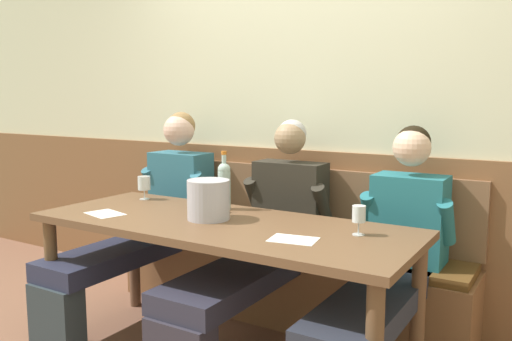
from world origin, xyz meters
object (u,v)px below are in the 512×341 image
at_px(person_right_seat, 149,214).
at_px(ice_bucket, 208,200).
at_px(wine_glass_center_front, 195,188).
at_px(wine_glass_center_rear, 359,216).
at_px(wall_bench, 284,273).
at_px(dining_table, 220,238).
at_px(wine_glass_by_bottle, 144,184).
at_px(person_left_seat, 390,256).
at_px(person_center_left_seat, 260,240).
at_px(wine_bottle_amber_mid, 224,184).
at_px(wine_glass_mid_left, 205,195).

relative_size(person_right_seat, ice_bucket, 5.84).
xyz_separation_m(wine_glass_center_front, wine_glass_center_rear, (1.03, -0.11, -0.02)).
relative_size(wall_bench, dining_table, 1.15).
distance_m(dining_table, person_right_seat, 0.89).
bearing_deg(person_right_seat, wine_glass_center_rear, -8.98).
bearing_deg(wine_glass_center_rear, wine_glass_by_bottle, 174.96).
distance_m(dining_table, wine_glass_by_bottle, 0.80).
bearing_deg(ice_bucket, wine_glass_by_bottle, 161.02).
distance_m(dining_table, person_left_seat, 0.85).
xyz_separation_m(person_right_seat, person_left_seat, (1.60, -0.01, -0.02)).
relative_size(person_left_seat, ice_bucket, 5.70).
height_order(person_center_left_seat, person_left_seat, person_center_left_seat).
distance_m(person_center_left_seat, person_left_seat, 0.73).
relative_size(person_right_seat, wine_bottle_amber_mid, 3.88).
bearing_deg(wine_glass_center_front, person_center_left_seat, 14.19).
relative_size(dining_table, person_center_left_seat, 1.60).
distance_m(person_right_seat, wine_glass_center_front, 0.56).
xyz_separation_m(ice_bucket, wine_glass_center_rear, (0.78, 0.10, -0.01)).
relative_size(wall_bench, wine_glass_mid_left, 15.59).
bearing_deg(wine_glass_mid_left, wall_bench, 70.77).
bearing_deg(wine_glass_mid_left, wine_glass_center_front, 148.75).
height_order(person_left_seat, wine_glass_by_bottle, person_left_seat).
distance_m(wall_bench, person_left_seat, 0.92).
distance_m(wall_bench, person_right_seat, 0.95).
bearing_deg(wine_glass_by_bottle, dining_table, -17.64).
distance_m(person_left_seat, wine_glass_center_front, 1.15).
xyz_separation_m(wall_bench, wine_glass_by_bottle, (-0.75, -0.46, 0.58)).
relative_size(wine_glass_mid_left, wine_glass_by_bottle, 1.02).
xyz_separation_m(wine_bottle_amber_mid, wine_glass_center_rear, (0.85, -0.15, -0.05)).
distance_m(person_center_left_seat, wine_bottle_amber_mid, 0.37).
relative_size(ice_bucket, wine_glass_center_rear, 1.60).
distance_m(ice_bucket, wine_glass_center_rear, 0.79).
distance_m(wall_bench, person_center_left_seat, 0.50).
bearing_deg(dining_table, wine_glass_center_rear, 8.90).
distance_m(wine_glass_mid_left, wine_glass_by_bottle, 0.56).
height_order(person_left_seat, wine_glass_center_front, person_left_seat).
bearing_deg(wine_bottle_amber_mid, person_left_seat, 5.23).
distance_m(wall_bench, wine_glass_center_rear, 1.07).
distance_m(person_right_seat, person_center_left_seat, 0.87).
height_order(wine_bottle_amber_mid, wine_glass_center_rear, wine_bottle_amber_mid).
bearing_deg(ice_bucket, wine_bottle_amber_mid, 106.22).
height_order(dining_table, wine_glass_by_bottle, wine_glass_by_bottle).
xyz_separation_m(wine_glass_by_bottle, wine_glass_center_rear, (1.44, -0.13, -0.01)).
relative_size(dining_table, person_right_seat, 1.56).
bearing_deg(wine_glass_center_rear, dining_table, -171.10).
bearing_deg(dining_table, wine_glass_mid_left, 145.56).
distance_m(wine_bottle_amber_mid, wine_glass_mid_left, 0.14).
xyz_separation_m(wine_glass_mid_left, wine_glass_center_front, (-0.14, 0.08, 0.02)).
distance_m(wall_bench, wine_glass_mid_left, 0.82).
xyz_separation_m(person_left_seat, wine_glass_center_front, (-1.11, -0.12, 0.26)).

